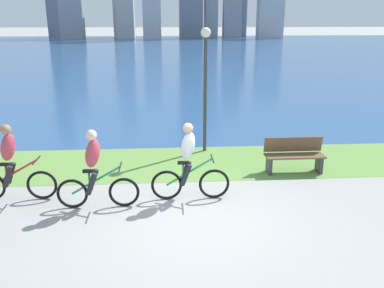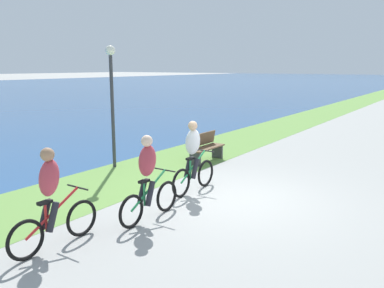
{
  "view_description": "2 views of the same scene",
  "coord_description": "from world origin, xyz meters",
  "px_view_note": "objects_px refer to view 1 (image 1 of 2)",
  "views": [
    {
      "loc": [
        -0.58,
        -7.06,
        3.81
      ],
      "look_at": [
        -0.0,
        1.3,
        1.16
      ],
      "focal_mm": 37.87,
      "sensor_mm": 36.0,
      "label": 1
    },
    {
      "loc": [
        -7.61,
        -4.11,
        2.95
      ],
      "look_at": [
        0.31,
        1.32,
        1.07
      ],
      "focal_mm": 37.15,
      "sensor_mm": 36.0,
      "label": 2
    }
  ],
  "objects_px": {
    "cyclist_distant_rear": "(11,164)",
    "lamppost_tall": "(205,71)",
    "cyclist_trailing": "(95,170)",
    "bench_near_path": "(294,155)",
    "cyclist_lead": "(189,163)"
  },
  "relations": [
    {
      "from": "cyclist_distant_rear",
      "to": "lamppost_tall",
      "type": "xyz_separation_m",
      "value": [
        4.43,
        3.09,
        1.51
      ]
    },
    {
      "from": "cyclist_trailing",
      "to": "lamppost_tall",
      "type": "xyz_separation_m",
      "value": [
        2.61,
        3.57,
        1.51
      ]
    },
    {
      "from": "cyclist_trailing",
      "to": "cyclist_distant_rear",
      "type": "distance_m",
      "value": 1.89
    },
    {
      "from": "cyclist_distant_rear",
      "to": "bench_near_path",
      "type": "height_order",
      "value": "cyclist_distant_rear"
    },
    {
      "from": "bench_near_path",
      "to": "cyclist_trailing",
      "type": "bearing_deg",
      "value": -160.1
    },
    {
      "from": "cyclist_lead",
      "to": "cyclist_distant_rear",
      "type": "xyz_separation_m",
      "value": [
        -3.76,
        0.21,
        -0.0
      ]
    },
    {
      "from": "cyclist_trailing",
      "to": "lamppost_tall",
      "type": "relative_size",
      "value": 0.48
    },
    {
      "from": "cyclist_trailing",
      "to": "cyclist_distant_rear",
      "type": "bearing_deg",
      "value": 165.07
    },
    {
      "from": "cyclist_lead",
      "to": "cyclist_trailing",
      "type": "height_order",
      "value": "cyclist_lead"
    },
    {
      "from": "cyclist_lead",
      "to": "bench_near_path",
      "type": "distance_m",
      "value": 3.14
    },
    {
      "from": "cyclist_lead",
      "to": "cyclist_trailing",
      "type": "xyz_separation_m",
      "value": [
        -1.94,
        -0.27,
        -0.01
      ]
    },
    {
      "from": "cyclist_lead",
      "to": "bench_near_path",
      "type": "xyz_separation_m",
      "value": [
        2.77,
        1.43,
        -0.39
      ]
    },
    {
      "from": "cyclist_distant_rear",
      "to": "bench_near_path",
      "type": "bearing_deg",
      "value": 10.56
    },
    {
      "from": "bench_near_path",
      "to": "cyclist_distant_rear",
      "type": "bearing_deg",
      "value": -169.44
    },
    {
      "from": "cyclist_distant_rear",
      "to": "lamppost_tall",
      "type": "relative_size",
      "value": 0.49
    }
  ]
}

